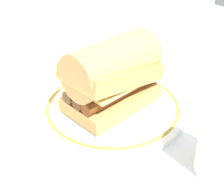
% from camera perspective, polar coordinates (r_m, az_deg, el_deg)
% --- Properties ---
extents(ground_plane, '(1.50, 1.50, 0.00)m').
position_cam_1_polar(ground_plane, '(0.59, -0.57, -4.11)').
color(ground_plane, silver).
extents(plate, '(0.27, 0.27, 0.01)m').
position_cam_1_polar(plate, '(0.59, 0.00, -3.09)').
color(plate, white).
rests_on(plate, ground_plane).
extents(sausage_sandwich, '(0.18, 0.12, 0.13)m').
position_cam_1_polar(sausage_sandwich, '(0.55, 0.00, 2.93)').
color(sausage_sandwich, tan).
rests_on(sausage_sandwich, plate).
extents(drinking_glass, '(0.07, 0.07, 0.11)m').
position_cam_1_polar(drinking_glass, '(0.47, 19.88, -9.56)').
color(drinking_glass, silver).
rests_on(drinking_glass, ground_plane).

